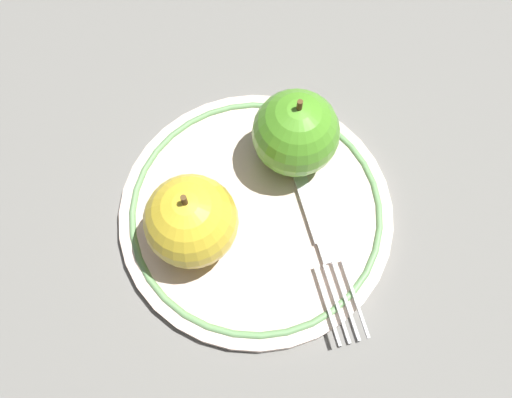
% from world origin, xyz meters
% --- Properties ---
extents(ground_plane, '(2.00, 2.00, 0.00)m').
position_xyz_m(ground_plane, '(0.00, 0.00, 0.00)').
color(ground_plane, slate).
extents(plate, '(0.25, 0.25, 0.01)m').
position_xyz_m(plate, '(-0.01, -0.02, 0.01)').
color(plate, beige).
rests_on(plate, ground_plane).
extents(apple_red_whole, '(0.08, 0.08, 0.09)m').
position_xyz_m(apple_red_whole, '(-0.04, -0.07, 0.05)').
color(apple_red_whole, gold).
rests_on(apple_red_whole, plate).
extents(apple_second_whole, '(0.08, 0.08, 0.09)m').
position_xyz_m(apple_second_whole, '(-0.01, 0.05, 0.05)').
color(apple_second_whole, '#529E28').
rests_on(apple_second_whole, plate).
extents(fork, '(0.15, 0.14, 0.00)m').
position_xyz_m(fork, '(0.05, -0.00, 0.02)').
color(fork, silver).
rests_on(fork, plate).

